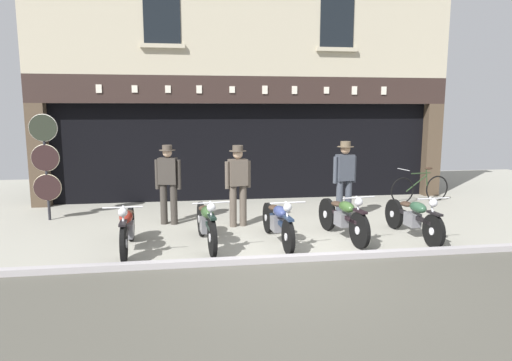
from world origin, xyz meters
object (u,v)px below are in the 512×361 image
leaning_bicycle (420,188)px  motorcycle_center_left (206,222)px  tyre_sign_pole (45,159)px  motorcycle_right (413,217)px  shopkeeper_center (238,181)px  motorcycle_center_right (343,217)px  advert_board_near (318,133)px  motorcycle_left (127,227)px  salesman_left (168,181)px  salesman_right (345,176)px  motorcycle_center (278,221)px

leaning_bicycle → motorcycle_center_left: bearing=109.6°
motorcycle_center_left → tyre_sign_pole: size_ratio=0.86×
motorcycle_right → shopkeeper_center: shopkeeper_center is taller
motorcycle_center_right → motorcycle_right: 1.36m
advert_board_near → motorcycle_center_left: bearing=-127.6°
motorcycle_center_left → shopkeeper_center: 1.58m
motorcycle_left → salesman_left: salesman_left is taller
salesman_right → salesman_left: bearing=-10.8°
motorcycle_center_right → advert_board_near: 4.47m
salesman_right → motorcycle_right: bearing=106.2°
motorcycle_center → advert_board_near: (1.98, 4.28, 1.39)m
motorcycle_center_right → shopkeeper_center: bearing=-41.7°
motorcycle_center → shopkeeper_center: shopkeeper_center is taller
salesman_left → motorcycle_center_right: bearing=167.1°
tyre_sign_pole → leaning_bicycle: tyre_sign_pole is taller
motorcycle_center_left → tyre_sign_pole: (-3.39, 2.46, 0.94)m
salesman_left → advert_board_near: bearing=-134.2°
motorcycle_left → motorcycle_right: motorcycle_left is taller
motorcycle_center → motorcycle_center_left: bearing=-4.6°
leaning_bicycle → advert_board_near: bearing=57.2°
motorcycle_right → salesman_right: size_ratio=1.14×
salesman_right → tyre_sign_pole: size_ratio=0.74×
leaning_bicycle → tyre_sign_pole: bearing=85.4°
salesman_right → leaning_bicycle: size_ratio=0.99×
salesman_left → leaning_bicycle: bearing=-154.4°
motorcycle_left → motorcycle_center_right: size_ratio=1.00×
motorcycle_left → motorcycle_center_left: motorcycle_center_left is taller
motorcycle_center_right → salesman_right: bearing=-118.3°
motorcycle_center_right → motorcycle_right: (1.36, -0.14, -0.01)m
motorcycle_center_left → salesman_right: (3.14, 1.60, 0.55)m
motorcycle_right → tyre_sign_pole: bearing=-22.9°
motorcycle_center_left → tyre_sign_pole: bearing=-42.1°
motorcycle_left → advert_board_near: size_ratio=1.74×
shopkeeper_center → advert_board_near: 4.01m
shopkeeper_center → motorcycle_left: bearing=22.1°
motorcycle_center_left → tyre_sign_pole: tyre_sign_pole is taller
motorcycle_right → salesman_left: (-4.67, 1.76, 0.53)m
motorcycle_center_right → salesman_right: salesman_right is taller
tyre_sign_pole → motorcycle_right: bearing=-19.0°
motorcycle_center_left → motorcycle_center: size_ratio=1.00×
motorcycle_center_left → leaning_bicycle: size_ratio=1.14×
salesman_left → advert_board_near: size_ratio=1.52×
salesman_right → motorcycle_left: bearing=11.4°
motorcycle_center → leaning_bicycle: leaning_bicycle is taller
motorcycle_center_right → motorcycle_center: bearing=-4.3°
shopkeeper_center → leaning_bicycle: size_ratio=0.96×
motorcycle_center_left → motorcycle_left: bearing=-1.8°
tyre_sign_pole → advert_board_near: tyre_sign_pole is taller
salesman_right → tyre_sign_pole: 6.60m
motorcycle_center → advert_board_near: bearing=-118.9°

